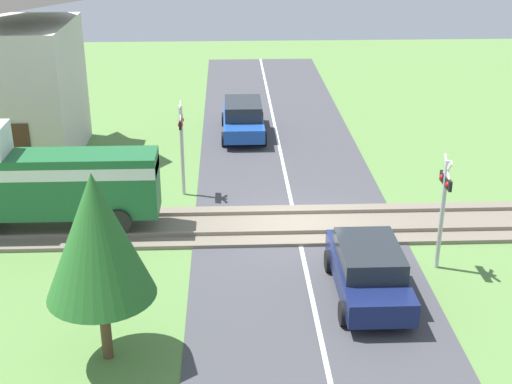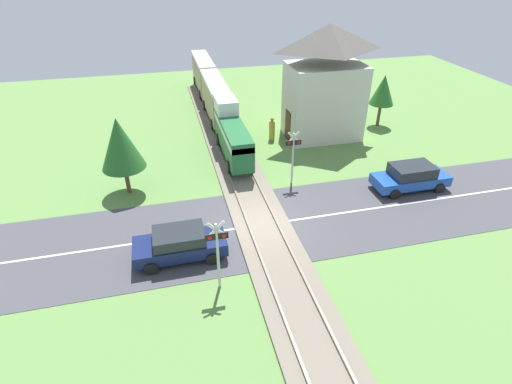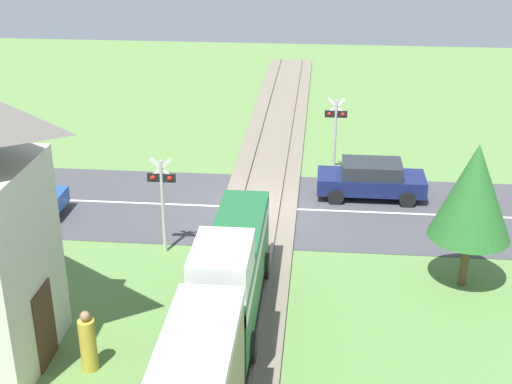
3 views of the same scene
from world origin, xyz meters
name	(u,v)px [view 1 (image 1 of 3)]	position (x,y,z in m)	size (l,w,h in m)	color
ground_plane	(296,227)	(0.00, 0.00, 0.00)	(60.00, 60.00, 0.00)	#5B8442
road_surface	(296,226)	(0.00, 0.00, 0.01)	(48.00, 6.40, 0.02)	#424247
track_bed	(297,225)	(0.00, 0.00, 0.07)	(2.80, 48.00, 0.24)	#756B5B
car_near_crossing	(368,269)	(-4.14, -1.44, 0.76)	(4.07, 1.83, 1.43)	#141E4C
car_far_side	(243,118)	(9.13, 1.44, 0.78)	(4.31, 1.85, 1.49)	#1E4CA8
crossing_signal_west_approach	(444,198)	(-2.75, -3.65, 2.09)	(0.90, 0.18, 3.28)	#B7B7B7
crossing_signal_east_approach	(181,137)	(2.75, 3.65, 2.09)	(0.90, 0.18, 3.28)	#B7B7B7
station_building	(25,61)	(6.98, 9.71, 3.78)	(5.51, 3.79, 7.75)	beige
pedestrian_by_station	(3,171)	(3.29, 9.90, 0.76)	(0.41, 0.41, 1.66)	gold
tree_by_station	(39,58)	(12.03, 10.50, 2.79)	(1.83, 1.83, 3.91)	brown
tree_roadside_hedge	(97,236)	(-6.55, 4.87, 3.02)	(2.37, 2.37, 4.46)	brown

